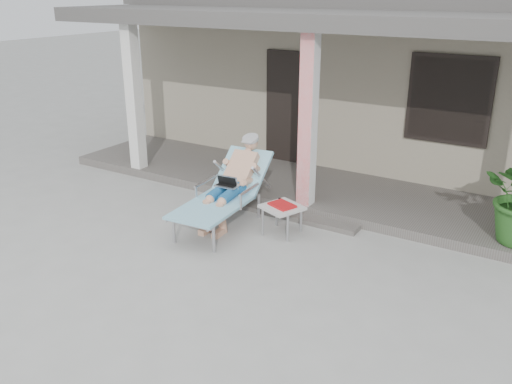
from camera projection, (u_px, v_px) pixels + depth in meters
The scene contains 7 objects.
ground at pixel (229, 268), 6.86m from camera, with size 60.00×60.00×0.00m, color #9E9E99.
house at pixel (400, 71), 11.45m from camera, with size 10.40×5.40×3.30m.
porch_deck at pixel (328, 191), 9.23m from camera, with size 10.00×2.00×0.15m, color #605B56.
porch_overhang at pixel (334, 26), 8.22m from camera, with size 10.00×2.30×2.85m.
porch_step at pixel (296, 216), 8.32m from camera, with size 2.00×0.30×0.07m, color #605B56.
lounger at pixel (228, 172), 7.95m from camera, with size 0.89×2.03×1.29m.
side_table at pixel (282, 209), 7.71m from camera, with size 0.66×0.66×0.46m.
Camera 1 is at (3.48, -4.99, 3.34)m, focal length 38.00 mm.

